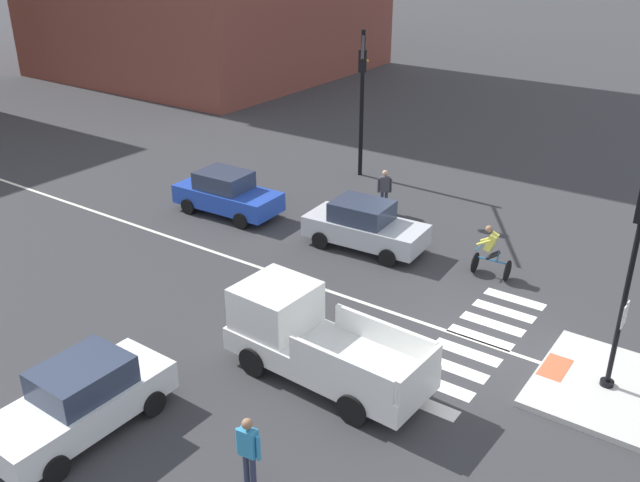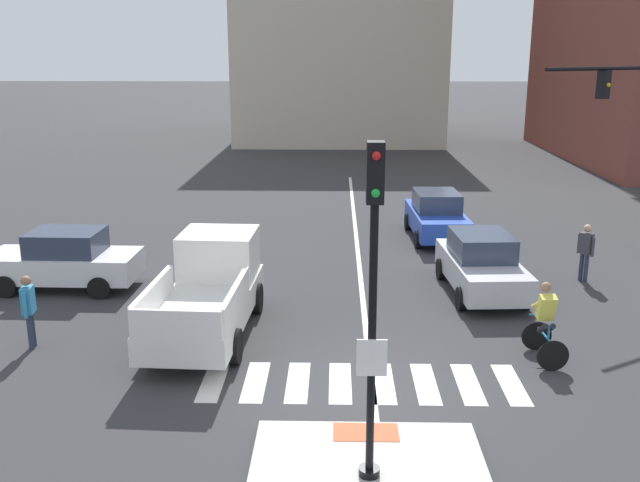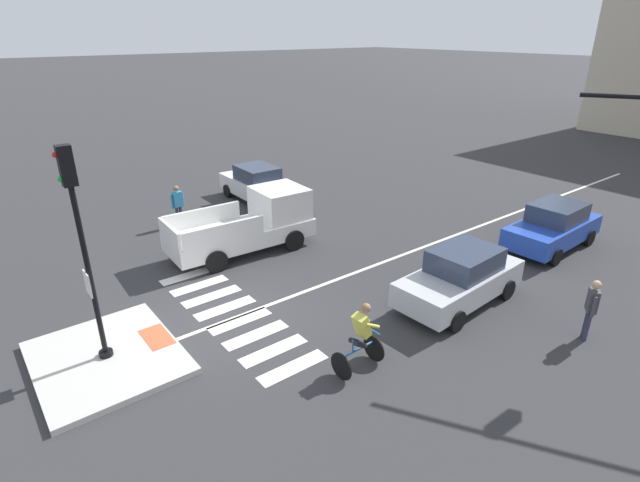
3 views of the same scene
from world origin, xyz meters
The scene contains 22 objects.
ground_plane centered at (0.00, 0.00, 0.00)m, with size 300.00×300.00×0.00m, color #333335.
traffic_island centered at (0.00, -3.07, 0.07)m, with size 3.67×3.16×0.15m, color beige.
tactile_pad_front centered at (0.00, -1.84, 0.15)m, with size 1.10×0.60×0.01m, color #DB5B38.
signal_pole centered at (0.00, -3.08, 3.18)m, with size 0.44×0.38×5.04m.
crosswalk_stripe_a centered at (-2.95, 0.29, 0.00)m, with size 0.44×1.80×0.01m, color silver.
crosswalk_stripe_b centered at (-2.11, 0.29, 0.00)m, with size 0.44×1.80×0.01m, color silver.
crosswalk_stripe_c centered at (-1.26, 0.29, 0.00)m, with size 0.44×1.80×0.01m, color silver.
crosswalk_stripe_d centered at (-0.42, 0.29, 0.00)m, with size 0.44×1.80×0.01m, color silver.
crosswalk_stripe_e centered at (0.42, 0.29, 0.00)m, with size 0.44×1.80×0.01m, color silver.
crosswalk_stripe_f centered at (1.26, 0.29, 0.00)m, with size 0.44×1.80×0.01m, color silver.
crosswalk_stripe_g centered at (2.11, 0.29, 0.00)m, with size 0.44×1.80×0.01m, color silver.
crosswalk_stripe_h centered at (2.95, 0.29, 0.00)m, with size 0.44×1.80×0.01m, color silver.
lane_centre_line centered at (0.20, 10.00, 0.00)m, with size 0.14×28.00×0.01m, color silver.
traffic_light_mast centered at (8.67, 9.28, 4.09)m, with size 4.61×2.87×6.14m.
building_corner_right centered at (-0.37, 43.36, 6.83)m, with size 14.90×17.66×13.63m.
car_blue_eastbound_far centered at (3.00, 11.62, 0.81)m, with size 1.97×4.16×1.64m.
car_white_cross_left centered at (-8.01, 5.94, 0.81)m, with size 4.13×1.91×1.64m.
car_silver_eastbound_mid centered at (3.41, 5.81, 0.81)m, with size 2.03×4.19×1.64m.
pickup_truck_white_westbound_near centered at (-3.46, 3.07, 0.98)m, with size 2.23×5.18×2.08m.
cyclist centered at (3.91, 1.53, 0.87)m, with size 0.71×1.12×1.68m.
pedestrian_at_curb_left centered at (-7.24, 1.86, 0.98)m, with size 0.26×0.55×1.67m.
pedestrian_waiting_far_side centered at (6.55, 6.87, 0.98)m, with size 0.38×0.47×1.67m.
Camera 2 is at (-0.53, -12.44, 6.34)m, focal length 39.47 mm.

